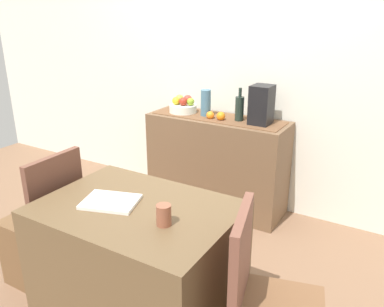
# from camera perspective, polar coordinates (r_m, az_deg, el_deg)

# --- Properties ---
(ground_plane) EXTENTS (6.40, 6.40, 0.02)m
(ground_plane) POSITION_cam_1_polar(r_m,az_deg,el_deg) (2.94, -3.82, -15.23)
(ground_plane) COLOR #805E45
(ground_plane) RESTS_ON ground
(room_wall_rear) EXTENTS (6.40, 0.06, 2.70)m
(room_wall_rear) POSITION_cam_1_polar(r_m,az_deg,el_deg) (3.45, 7.10, 14.36)
(room_wall_rear) COLOR silver
(room_wall_rear) RESTS_ON ground
(sideboard_console) EXTENTS (1.22, 0.42, 0.83)m
(sideboard_console) POSITION_cam_1_polar(r_m,az_deg,el_deg) (3.47, 3.59, -1.43)
(sideboard_console) COLOR brown
(sideboard_console) RESTS_ON ground
(table_runner) EXTENTS (1.14, 0.32, 0.01)m
(table_runner) POSITION_cam_1_polar(r_m,az_deg,el_deg) (3.34, 3.75, 5.25)
(table_runner) COLOR brown
(table_runner) RESTS_ON sideboard_console
(fruit_bowl) EXTENTS (0.24, 0.24, 0.07)m
(fruit_bowl) POSITION_cam_1_polar(r_m,az_deg,el_deg) (3.49, -1.32, 6.59)
(fruit_bowl) COLOR white
(fruit_bowl) RESTS_ON table_runner
(apple_center) EXTENTS (0.07, 0.07, 0.07)m
(apple_center) POSITION_cam_1_polar(r_m,az_deg,el_deg) (3.44, -1.31, 7.57)
(apple_center) COLOR #A72D1D
(apple_center) RESTS_ON fruit_bowl
(apple_upper) EXTENTS (0.08, 0.08, 0.08)m
(apple_upper) POSITION_cam_1_polar(r_m,az_deg,el_deg) (3.54, -1.82, 7.96)
(apple_upper) COLOR #85AC3A
(apple_upper) RESTS_ON fruit_bowl
(apple_rear) EXTENTS (0.07, 0.07, 0.07)m
(apple_rear) POSITION_cam_1_polar(r_m,az_deg,el_deg) (3.45, -0.22, 7.55)
(apple_rear) COLOR #85A72B
(apple_rear) RESTS_ON fruit_bowl
(apple_front) EXTENTS (0.08, 0.08, 0.08)m
(apple_front) POSITION_cam_1_polar(r_m,az_deg,el_deg) (3.53, -0.63, 7.91)
(apple_front) COLOR #BC372E
(apple_front) RESTS_ON fruit_bowl
(apple_right) EXTENTS (0.07, 0.07, 0.07)m
(apple_right) POSITION_cam_1_polar(r_m,az_deg,el_deg) (3.48, -2.33, 7.68)
(apple_right) COLOR gold
(apple_right) RESTS_ON fruit_bowl
(wine_bottle) EXTENTS (0.07, 0.07, 0.27)m
(wine_bottle) POSITION_cam_1_polar(r_m,az_deg,el_deg) (3.23, 6.93, 6.55)
(wine_bottle) COLOR #202E26
(wine_bottle) RESTS_ON sideboard_console
(coffee_maker) EXTENTS (0.16, 0.18, 0.31)m
(coffee_maker) POSITION_cam_1_polar(r_m,az_deg,el_deg) (3.15, 10.09, 6.96)
(coffee_maker) COLOR black
(coffee_maker) RESTS_ON sideboard_console
(ceramic_vase) EXTENTS (0.09, 0.09, 0.23)m
(ceramic_vase) POSITION_cam_1_polar(r_m,az_deg,el_deg) (3.36, 2.01, 7.35)
(ceramic_vase) COLOR teal
(ceramic_vase) RESTS_ON sideboard_console
(orange_loose_near_bowl) EXTENTS (0.07, 0.07, 0.07)m
(orange_loose_near_bowl) POSITION_cam_1_polar(r_m,az_deg,el_deg) (3.29, 2.67, 5.59)
(orange_loose_near_bowl) COLOR orange
(orange_loose_near_bowl) RESTS_ON sideboard_console
(orange_loose_end) EXTENTS (0.07, 0.07, 0.07)m
(orange_loose_end) POSITION_cam_1_polar(r_m,az_deg,el_deg) (3.25, 4.23, 5.44)
(orange_loose_end) COLOR orange
(orange_loose_end) RESTS_ON sideboard_console
(dining_table) EXTENTS (1.01, 0.73, 0.74)m
(dining_table) POSITION_cam_1_polar(r_m,az_deg,el_deg) (2.25, -7.71, -15.99)
(dining_table) COLOR brown
(dining_table) RESTS_ON ground
(open_book) EXTENTS (0.33, 0.29, 0.02)m
(open_book) POSITION_cam_1_polar(r_m,az_deg,el_deg) (2.11, -11.79, -6.89)
(open_book) COLOR white
(open_book) RESTS_ON dining_table
(coffee_cup) EXTENTS (0.07, 0.07, 0.10)m
(coffee_cup) POSITION_cam_1_polar(r_m,az_deg,el_deg) (1.86, -4.14, -8.93)
(coffee_cup) COLOR brown
(coffee_cup) RESTS_ON dining_table
(chair_near_window) EXTENTS (0.40, 0.40, 0.90)m
(chair_near_window) POSITION_cam_1_polar(r_m,az_deg,el_deg) (2.79, -20.49, -12.07)
(chair_near_window) COLOR brown
(chair_near_window) RESTS_ON ground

